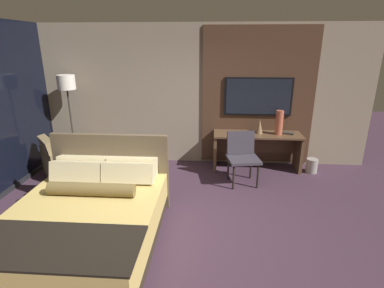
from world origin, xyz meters
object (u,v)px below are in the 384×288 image
desk (256,144)px  tv (258,97)px  vase_short (259,126)px  waste_bin (312,166)px  floor_lamp (67,90)px  desk_chair (242,153)px  armchair_by_window (67,161)px  bed (88,220)px  vase_tall (279,123)px  book (288,133)px

desk → tv: 0.95m
desk → vase_short: size_ratio=6.03×
desk → tv: bearing=90.0°
tv → waste_bin: (1.07, -0.40, -1.28)m
floor_lamp → desk_chair: bearing=-10.5°
vase_short → desk: bearing=166.8°
desk_chair → armchair_by_window: (-3.32, 0.09, -0.29)m
tv → waste_bin: 1.72m
armchair_by_window → vase_short: (3.71, 0.57, 0.61)m
bed → desk_chair: size_ratio=2.37×
tv → desk_chair: size_ratio=1.45×
bed → vase_short: bed is taller
vase_tall → armchair_by_window: bearing=-172.6°
floor_lamp → vase_short: bearing=0.4°
bed → armchair_by_window: size_ratio=1.95×
vase_tall → vase_short: bearing=173.4°
vase_tall → waste_bin: (0.68, -0.11, -0.83)m
book → desk_chair: bearing=-144.8°
desk → armchair_by_window: size_ratio=1.53×
desk_chair → desk: bearing=52.2°
waste_bin → desk: bearing=171.3°
tv → floor_lamp: bearing=-175.9°
book → vase_short: bearing=-179.3°
desk_chair → book: 1.17m
armchair_by_window → vase_short: bearing=-123.5°
floor_lamp → book: (4.34, 0.03, -0.80)m
vase_tall → vase_short: (-0.36, 0.04, -0.09)m
floor_lamp → vase_short: (3.77, 0.03, -0.67)m
bed → desk: bearing=47.7°
tv → book: tv is taller
tv → desk_chair: bearing=-111.2°
floor_lamp → book: 4.41m
bed → armchair_by_window: bearing=121.6°
tv → vase_tall: bearing=-35.7°
bed → desk_chair: (2.05, 1.97, 0.21)m
waste_bin → floor_lamp: bearing=178.5°
book → waste_bin: (0.48, -0.16, -0.61)m
floor_lamp → armchair_by_window: bearing=-82.7°
desk → tv: size_ratio=1.28×
armchair_by_window → book: 4.33m
tv → floor_lamp: (-3.74, -0.27, 0.13)m
floor_lamp → vase_tall: size_ratio=3.93×
vase_tall → desk_chair: bearing=-140.3°
desk → waste_bin: bearing=-8.7°
desk_chair → bed: bearing=-146.3°
vase_short → waste_bin: (1.04, -0.16, -0.74)m
desk → tv: tv is taller
desk_chair → tv: bearing=58.6°
waste_bin → vase_short: bearing=171.5°
bed → desk: size_ratio=1.28×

